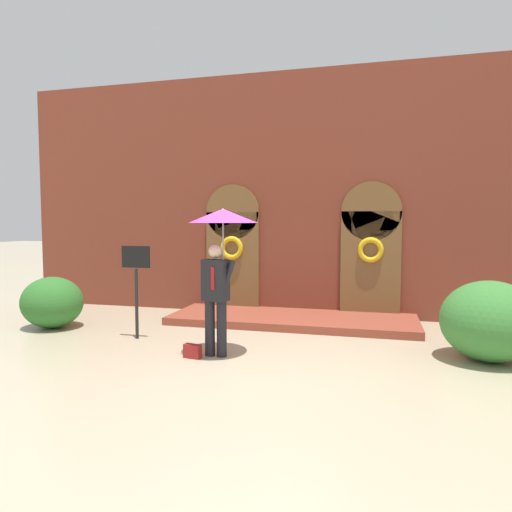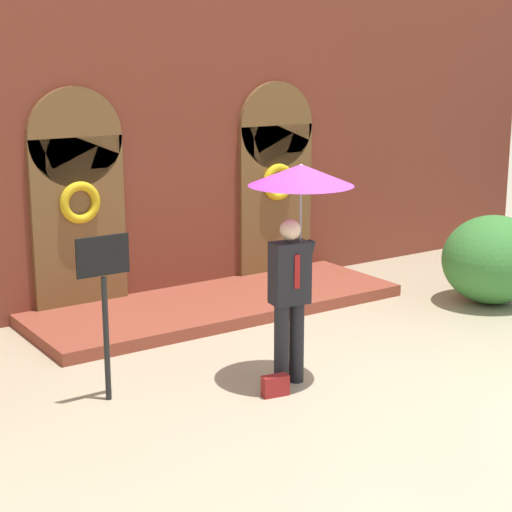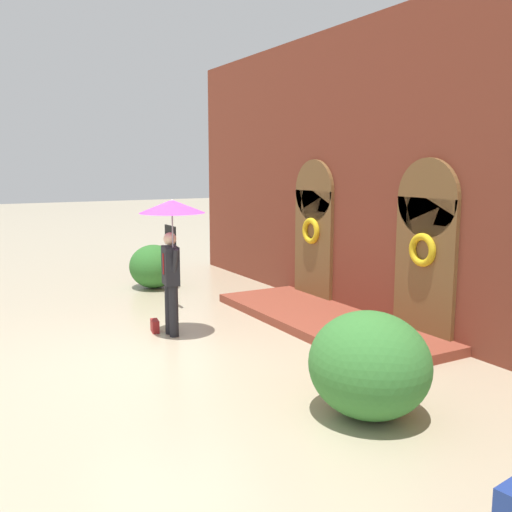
{
  "view_description": "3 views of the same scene",
  "coord_description": "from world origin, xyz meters",
  "px_view_note": "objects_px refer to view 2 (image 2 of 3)",
  "views": [
    {
      "loc": [
        1.7,
        -6.46,
        2.13
      ],
      "look_at": [
        -0.46,
        1.78,
        1.52
      ],
      "focal_mm": 32.0,
      "sensor_mm": 36.0,
      "label": 1
    },
    {
      "loc": [
        -5.9,
        -6.6,
        3.5
      ],
      "look_at": [
        -0.24,
        1.74,
        1.06
      ],
      "focal_mm": 60.0,
      "sensor_mm": 36.0,
      "label": 2
    },
    {
      "loc": [
        8.33,
        -3.07,
        2.91
      ],
      "look_at": [
        -0.39,
        1.82,
        1.33
      ],
      "focal_mm": 40.0,
      "sensor_mm": 36.0,
      "label": 3
    }
  ],
  "objects_px": {
    "sign_post": "(104,290)",
    "person_with_umbrella": "(298,208)",
    "shrub_right": "(493,259)",
    "handbag": "(275,386)"
  },
  "relations": [
    {
      "from": "handbag",
      "to": "shrub_right",
      "type": "xyz_separation_m",
      "value": [
        4.51,
        1.04,
        0.52
      ]
    },
    {
      "from": "sign_post",
      "to": "handbag",
      "type": "bearing_deg",
      "value": -31.03
    },
    {
      "from": "person_with_umbrella",
      "to": "sign_post",
      "type": "height_order",
      "value": "person_with_umbrella"
    },
    {
      "from": "person_with_umbrella",
      "to": "handbag",
      "type": "distance_m",
      "value": 1.86
    },
    {
      "from": "person_with_umbrella",
      "to": "shrub_right",
      "type": "height_order",
      "value": "person_with_umbrella"
    },
    {
      "from": "sign_post",
      "to": "person_with_umbrella",
      "type": "bearing_deg",
      "value": -19.93
    },
    {
      "from": "handbag",
      "to": "shrub_right",
      "type": "distance_m",
      "value": 4.66
    },
    {
      "from": "sign_post",
      "to": "shrub_right",
      "type": "height_order",
      "value": "sign_post"
    },
    {
      "from": "sign_post",
      "to": "shrub_right",
      "type": "bearing_deg",
      "value": 1.5
    },
    {
      "from": "person_with_umbrella",
      "to": "handbag",
      "type": "xyz_separation_m",
      "value": [
        -0.42,
        -0.2,
        -1.8
      ]
    }
  ]
}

